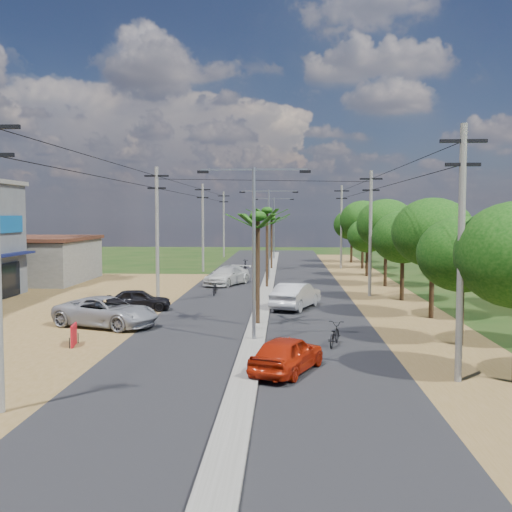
% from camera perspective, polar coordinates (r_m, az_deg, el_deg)
% --- Properties ---
extents(ground, '(160.00, 160.00, 0.00)m').
position_cam_1_polar(ground, '(27.67, -0.20, -8.31)').
color(ground, black).
rests_on(ground, ground).
extents(road, '(12.00, 110.00, 0.04)m').
position_cam_1_polar(road, '(42.43, 0.85, -3.96)').
color(road, black).
rests_on(road, ground).
extents(median, '(1.00, 90.00, 0.18)m').
position_cam_1_polar(median, '(45.39, 0.98, -3.35)').
color(median, '#605E56').
rests_on(median, ground).
extents(dirt_lot_west, '(18.00, 46.00, 0.04)m').
position_cam_1_polar(dirt_lot_west, '(39.09, -22.17, -4.95)').
color(dirt_lot_west, brown).
rests_on(dirt_lot_west, ground).
extents(dirt_shoulder_east, '(5.00, 90.00, 0.03)m').
position_cam_1_polar(dirt_shoulder_east, '(43.00, 12.27, -3.96)').
color(dirt_shoulder_east, brown).
rests_on(dirt_shoulder_east, ground).
extents(low_shed, '(10.40, 10.40, 3.95)m').
position_cam_1_polar(low_shed, '(55.84, -20.90, -0.30)').
color(low_shed, '#605E56').
rests_on(low_shed, ground).
extents(house_east_far, '(7.60, 7.50, 4.60)m').
position_cam_1_polar(house_east_far, '(58.49, 22.34, 0.26)').
color(house_east_far, gray).
rests_on(house_east_far, ground).
extents(tree_east_b, '(4.00, 4.00, 5.83)m').
position_cam_1_polar(tree_east_b, '(28.18, 19.04, 0.15)').
color(tree_east_b, black).
rests_on(tree_east_b, ground).
extents(tree_east_c, '(4.60, 4.60, 6.83)m').
position_cam_1_polar(tree_east_c, '(35.01, 16.49, 2.14)').
color(tree_east_c, black).
rests_on(tree_east_c, ground).
extents(tree_east_d, '(4.20, 4.20, 6.13)m').
position_cam_1_polar(tree_east_d, '(41.80, 13.80, 1.75)').
color(tree_east_d, black).
rests_on(tree_east_d, ground).
extents(tree_east_e, '(4.80, 4.80, 7.14)m').
position_cam_1_polar(tree_east_e, '(49.68, 12.28, 2.98)').
color(tree_east_e, black).
rests_on(tree_east_e, ground).
extents(tree_east_f, '(3.80, 3.80, 5.52)m').
position_cam_1_polar(tree_east_f, '(57.56, 10.56, 1.93)').
color(tree_east_f, black).
rests_on(tree_east_f, ground).
extents(tree_east_g, '(5.00, 5.00, 7.38)m').
position_cam_1_polar(tree_east_g, '(65.54, 10.14, 3.36)').
color(tree_east_g, black).
rests_on(tree_east_g, ground).
extents(tree_east_h, '(4.40, 4.40, 6.52)m').
position_cam_1_polar(tree_east_h, '(73.45, 9.11, 2.97)').
color(tree_east_h, black).
rests_on(tree_east_h, ground).
extents(palm_median_near, '(2.00, 2.00, 6.15)m').
position_cam_1_polar(palm_median_near, '(31.03, 0.18, 3.33)').
color(palm_median_near, black).
rests_on(palm_median_near, ground).
extents(palm_median_mid, '(2.00, 2.00, 6.55)m').
position_cam_1_polar(palm_median_mid, '(47.02, 1.06, 4.00)').
color(palm_median_mid, black).
rests_on(palm_median_mid, ground).
extents(palm_median_far, '(2.00, 2.00, 5.85)m').
position_cam_1_polar(palm_median_far, '(63.01, 1.49, 3.42)').
color(palm_median_far, black).
rests_on(palm_median_far, ground).
extents(streetlight_near, '(5.10, 0.18, 8.00)m').
position_cam_1_polar(streetlight_near, '(27.05, -0.20, 1.64)').
color(streetlight_near, gray).
rests_on(streetlight_near, ground).
extents(streetlight_mid, '(5.10, 0.18, 8.00)m').
position_cam_1_polar(streetlight_mid, '(52.03, 1.22, 2.77)').
color(streetlight_mid, gray).
rests_on(streetlight_mid, ground).
extents(streetlight_far, '(5.10, 0.18, 8.00)m').
position_cam_1_polar(streetlight_far, '(77.02, 1.72, 3.17)').
color(streetlight_far, gray).
rests_on(streetlight_far, ground).
extents(utility_pole_w_b, '(1.60, 0.24, 9.00)m').
position_cam_1_polar(utility_pole_w_b, '(39.91, -9.40, 2.31)').
color(utility_pole_w_b, '#605E56').
rests_on(utility_pole_w_b, ground).
extents(utility_pole_w_c, '(1.60, 0.24, 9.00)m').
position_cam_1_polar(utility_pole_w_c, '(61.58, -5.08, 2.92)').
color(utility_pole_w_c, '#605E56').
rests_on(utility_pole_w_c, ground).
extents(utility_pole_w_d, '(1.60, 0.24, 9.00)m').
position_cam_1_polar(utility_pole_w_d, '(82.43, -3.09, 3.20)').
color(utility_pole_w_d, '#605E56').
rests_on(utility_pole_w_d, ground).
extents(utility_pole_e_a, '(1.60, 0.24, 9.00)m').
position_cam_1_polar(utility_pole_e_a, '(21.89, 18.94, 0.79)').
color(utility_pole_e_a, '#605E56').
rests_on(utility_pole_e_a, ground).
extents(utility_pole_e_b, '(1.60, 0.24, 9.00)m').
position_cam_1_polar(utility_pole_e_b, '(43.44, 10.84, 2.42)').
color(utility_pole_e_b, '#605E56').
rests_on(utility_pole_e_b, ground).
extents(utility_pole_e_c, '(1.60, 0.24, 9.00)m').
position_cam_1_polar(utility_pole_e_c, '(65.29, 8.13, 2.96)').
color(utility_pole_e_c, '#605E56').
rests_on(utility_pole_e_c, ground).
extents(car_red_near, '(3.13, 4.43, 1.40)m').
position_cam_1_polar(car_red_near, '(22.45, 2.99, -9.39)').
color(car_red_near, '#991B08').
rests_on(car_red_near, ground).
extents(car_silver_mid, '(3.34, 5.21, 1.62)m').
position_cam_1_polar(car_silver_mid, '(37.37, 3.82, -3.83)').
color(car_silver_mid, '#93949A').
rests_on(car_silver_mid, ground).
extents(car_white_far, '(4.07, 5.69, 1.53)m').
position_cam_1_polar(car_white_far, '(49.69, -2.77, -1.93)').
color(car_white_far, '#B4B5B0').
rests_on(car_white_far, ground).
extents(car_parked_silver, '(6.15, 4.39, 1.56)m').
position_cam_1_polar(car_parked_silver, '(32.30, -14.06, -5.24)').
color(car_parked_silver, '#93949A').
rests_on(car_parked_silver, ground).
extents(car_parked_dark, '(4.11, 2.26, 1.32)m').
position_cam_1_polar(car_parked_dark, '(37.20, -11.13, -4.17)').
color(car_parked_dark, black).
rests_on(car_parked_dark, ground).
extents(moto_rider_east, '(1.16, 2.06, 1.02)m').
position_cam_1_polar(moto_rider_east, '(27.11, 7.45, -7.50)').
color(moto_rider_east, black).
rests_on(moto_rider_east, ground).
extents(moto_rider_west_a, '(0.65, 1.82, 0.95)m').
position_cam_1_polar(moto_rider_west_a, '(43.60, -3.91, -3.15)').
color(moto_rider_west_a, black).
rests_on(moto_rider_west_a, ground).
extents(moto_rider_west_b, '(0.83, 1.95, 1.14)m').
position_cam_1_polar(moto_rider_west_b, '(62.82, -1.03, -0.87)').
color(moto_rider_west_b, black).
rests_on(moto_rider_west_b, ground).
extents(roadside_sign, '(0.29, 1.20, 1.00)m').
position_cam_1_polar(roadside_sign, '(28.11, -16.96, -7.25)').
color(roadside_sign, '#9F0E17').
rests_on(roadside_sign, ground).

